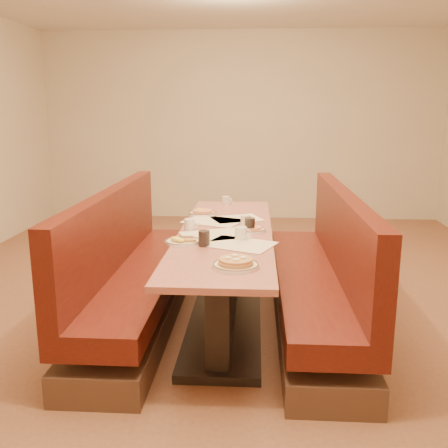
# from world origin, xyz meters

# --- Properties ---
(ground) EXTENTS (8.00, 8.00, 0.00)m
(ground) POSITION_xyz_m (0.00, 0.00, 0.00)
(ground) COLOR #9E6647
(ground) RESTS_ON ground
(room_envelope) EXTENTS (6.04, 8.04, 2.82)m
(room_envelope) POSITION_xyz_m (0.00, 0.00, 1.93)
(room_envelope) COLOR beige
(room_envelope) RESTS_ON ground
(diner_table) EXTENTS (0.70, 2.50, 0.75)m
(diner_table) POSITION_xyz_m (0.00, 0.00, 0.37)
(diner_table) COLOR black
(diner_table) RESTS_ON ground
(booth_left) EXTENTS (0.55, 2.50, 1.05)m
(booth_left) POSITION_xyz_m (-0.73, 0.00, 0.36)
(booth_left) COLOR #4C3326
(booth_left) RESTS_ON ground
(booth_right) EXTENTS (0.55, 2.50, 1.05)m
(booth_right) POSITION_xyz_m (0.73, 0.00, 0.36)
(booth_right) COLOR #4C3326
(booth_right) RESTS_ON ground
(placemat_near_left) EXTENTS (0.56, 0.50, 0.00)m
(placemat_near_left) POSITION_xyz_m (-0.07, -0.14, 0.75)
(placemat_near_left) COLOR #F5E0C0
(placemat_near_left) RESTS_ON diner_table
(placemat_near_right) EXTENTS (0.54, 0.49, 0.00)m
(placemat_near_right) POSITION_xyz_m (0.12, -0.38, 0.75)
(placemat_near_right) COLOR #F5E0C0
(placemat_near_right) RESTS_ON diner_table
(placemat_far_left) EXTENTS (0.55, 0.49, 0.00)m
(placemat_far_left) POSITION_xyz_m (-0.12, 0.33, 0.75)
(placemat_far_left) COLOR #F5E0C0
(placemat_far_left) RESTS_ON diner_table
(placemat_far_right) EXTENTS (0.48, 0.43, 0.00)m
(placemat_far_right) POSITION_xyz_m (0.07, 0.43, 0.75)
(placemat_far_right) COLOR #F5E0C0
(placemat_far_right) RESTS_ON diner_table
(pancake_plate) EXTENTS (0.28, 0.28, 0.06)m
(pancake_plate) POSITION_xyz_m (0.11, -0.89, 0.77)
(pancake_plate) COLOR white
(pancake_plate) RESTS_ON diner_table
(eggs_plate) EXTENTS (0.25, 0.25, 0.05)m
(eggs_plate) POSITION_xyz_m (-0.28, -0.36, 0.76)
(eggs_plate) COLOR white
(eggs_plate) RESTS_ON diner_table
(extra_plate_mid) EXTENTS (0.22, 0.22, 0.05)m
(extra_plate_mid) POSITION_xyz_m (0.19, 0.01, 0.77)
(extra_plate_mid) COLOR white
(extra_plate_mid) RESTS_ON diner_table
(extra_plate_far) EXTENTS (0.25, 0.25, 0.05)m
(extra_plate_far) POSITION_xyz_m (-0.24, 0.61, 0.77)
(extra_plate_far) COLOR white
(extra_plate_far) RESTS_ON diner_table
(coffee_mug_a) EXTENTS (0.12, 0.09, 0.09)m
(coffee_mug_a) POSITION_xyz_m (0.13, -0.25, 0.80)
(coffee_mug_a) COLOR white
(coffee_mug_a) RESTS_ON diner_table
(coffee_mug_b) EXTENTS (0.11, 0.08, 0.08)m
(coffee_mug_b) POSITION_xyz_m (-0.28, 0.03, 0.79)
(coffee_mug_b) COLOR white
(coffee_mug_b) RESTS_ON diner_table
(coffee_mug_c) EXTENTS (0.11, 0.08, 0.08)m
(coffee_mug_c) POSITION_xyz_m (0.15, 0.21, 0.79)
(coffee_mug_c) COLOR white
(coffee_mug_c) RESTS_ON diner_table
(coffee_mug_d) EXTENTS (0.10, 0.07, 0.08)m
(coffee_mug_d) POSITION_xyz_m (-0.06, 1.10, 0.79)
(coffee_mug_d) COLOR white
(coffee_mug_d) RESTS_ON diner_table
(soda_tumbler_near) EXTENTS (0.08, 0.08, 0.11)m
(soda_tumbler_near) POSITION_xyz_m (-0.12, -0.43, 0.80)
(soda_tumbler_near) COLOR black
(soda_tumbler_near) RESTS_ON diner_table
(soda_tumbler_mid) EXTENTS (0.08, 0.08, 0.11)m
(soda_tumbler_mid) POSITION_xyz_m (0.18, -0.01, 0.80)
(soda_tumbler_mid) COLOR black
(soda_tumbler_mid) RESTS_ON diner_table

